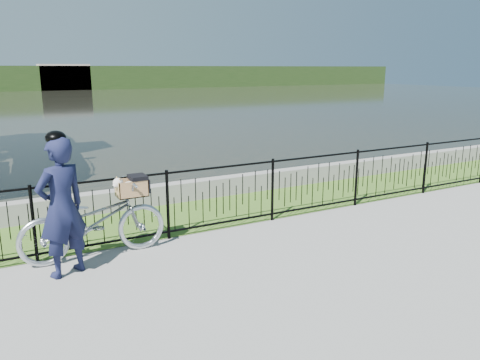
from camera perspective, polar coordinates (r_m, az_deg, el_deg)
ground at (r=6.89m, az=4.03°, el=-9.84°), size 120.00×120.00×0.00m
grass_strip at (r=9.05m, az=-4.88°, el=-4.06°), size 60.00×2.00×0.01m
water at (r=38.56m, az=-23.68°, el=8.33°), size 120.00×120.00×0.00m
quay_wall at (r=9.88m, az=-7.25°, el=-1.42°), size 60.00×0.30×0.40m
fence at (r=8.02m, az=-2.07°, el=-2.08°), size 14.00×0.06×1.15m
far_treeline at (r=65.41m, az=-26.11°, el=11.08°), size 120.00×6.00×3.00m
far_building_right at (r=64.52m, az=-20.64°, el=11.66°), size 6.00×3.00×3.20m
bicycle_rig at (r=7.16m, az=-17.35°, el=-4.73°), size 2.11×0.74×1.18m
cyclist at (r=6.58m, az=-20.94°, el=-2.98°), size 0.81×0.69×1.95m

